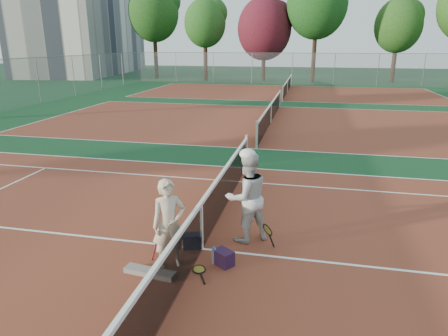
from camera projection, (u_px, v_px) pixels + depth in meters
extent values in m
plane|color=#0F381C|center=(202.00, 249.00, 7.89)|extent=(130.00, 130.00, 0.00)
cube|color=brown|center=(202.00, 249.00, 7.89)|extent=(23.77, 10.97, 0.01)
cube|color=brown|center=(271.00, 123.00, 20.48)|extent=(23.77, 10.97, 0.01)
cube|color=brown|center=(287.00, 92.00, 33.08)|extent=(23.77, 10.97, 0.01)
cube|color=beige|center=(83.00, 15.00, 52.32)|extent=(12.96, 23.18, 15.00)
imported|color=#C3B397|center=(169.00, 224.00, 7.07)|extent=(0.72, 0.66, 1.65)
imported|color=silver|center=(247.00, 197.00, 8.01)|extent=(1.16, 1.11, 1.88)
cube|color=black|center=(192.00, 241.00, 7.91)|extent=(0.42, 0.35, 0.28)
cube|color=black|center=(223.00, 258.00, 7.29)|extent=(0.43, 0.41, 0.29)
cube|color=slate|center=(150.00, 272.00, 7.00)|extent=(0.96, 0.33, 0.10)
cylinder|color=silver|center=(214.00, 256.00, 7.33)|extent=(0.09, 0.09, 0.30)
cylinder|color=#382314|center=(156.00, 53.00, 45.42)|extent=(0.44, 0.44, 5.74)
ellipsoid|color=#184112|center=(154.00, 12.00, 44.14)|extent=(5.53, 5.53, 6.36)
cylinder|color=#382314|center=(205.00, 58.00, 43.30)|extent=(0.44, 0.44, 4.76)
ellipsoid|color=#1B4D16|center=(205.00, 23.00, 42.24)|extent=(4.39, 4.39, 5.05)
cylinder|color=#382314|center=(264.00, 60.00, 42.65)|extent=(0.44, 0.44, 4.29)
ellipsoid|color=#4C101C|center=(264.00, 29.00, 41.69)|extent=(5.61, 5.61, 6.46)
cylinder|color=#382314|center=(314.00, 52.00, 40.65)|extent=(0.44, 0.44, 6.12)
ellipsoid|color=#134514|center=(317.00, 3.00, 39.28)|extent=(5.96, 5.96, 6.85)
cylinder|color=#382314|center=(394.00, 60.00, 40.96)|extent=(0.44, 0.44, 4.48)
ellipsoid|color=#1E4814|center=(398.00, 26.00, 39.95)|extent=(4.64, 4.64, 5.34)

